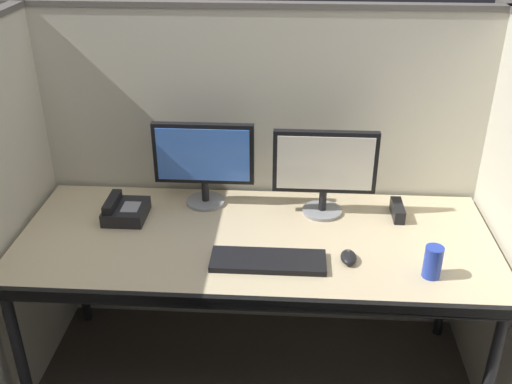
{
  "coord_description": "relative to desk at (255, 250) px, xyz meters",
  "views": [
    {
      "loc": [
        0.13,
        -1.69,
        2.0
      ],
      "look_at": [
        0.0,
        0.35,
        0.92
      ],
      "focal_mm": 41.4,
      "sensor_mm": 36.0,
      "label": 1
    }
  ],
  "objects": [
    {
      "name": "red_stapler",
      "position": [
        0.59,
        0.22,
        0.08
      ],
      "size": [
        0.04,
        0.15,
        0.06
      ],
      "primitive_type": "cube",
      "color": "black",
      "rests_on": "desk"
    },
    {
      "name": "desk_phone",
      "position": [
        -0.56,
        0.14,
        0.08
      ],
      "size": [
        0.17,
        0.19,
        0.09
      ],
      "color": "black",
      "rests_on": "desk"
    },
    {
      "name": "desk",
      "position": [
        0.0,
        0.0,
        0.0
      ],
      "size": [
        1.9,
        0.8,
        0.74
      ],
      "color": "beige",
      "rests_on": "ground"
    },
    {
      "name": "monitor_left",
      "position": [
        -0.24,
        0.28,
        0.27
      ],
      "size": [
        0.43,
        0.17,
        0.37
      ],
      "color": "gray",
      "rests_on": "desk"
    },
    {
      "name": "cubicle_partition_rear",
      "position": [
        0.0,
        0.46,
        0.1
      ],
      "size": [
        2.21,
        0.06,
        1.57
      ],
      "color": "beige",
      "rests_on": "ground"
    },
    {
      "name": "computer_mouse",
      "position": [
        0.36,
        -0.13,
        0.07
      ],
      "size": [
        0.06,
        0.1,
        0.04
      ],
      "color": "black",
      "rests_on": "desk"
    },
    {
      "name": "keyboard_main",
      "position": [
        0.06,
        -0.16,
        0.06
      ],
      "size": [
        0.43,
        0.15,
        0.02
      ],
      "primitive_type": "cube",
      "color": "black",
      "rests_on": "desk"
    },
    {
      "name": "monitor_right",
      "position": [
        0.27,
        0.23,
        0.27
      ],
      "size": [
        0.43,
        0.17,
        0.37
      ],
      "color": "gray",
      "rests_on": "desk"
    },
    {
      "name": "soda_can",
      "position": [
        0.65,
        -0.21,
        0.11
      ],
      "size": [
        0.07,
        0.07,
        0.12
      ],
      "primitive_type": "cylinder",
      "color": "#263FB2",
      "rests_on": "desk"
    }
  ]
}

